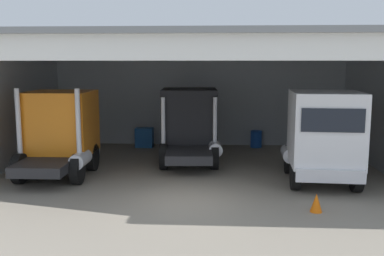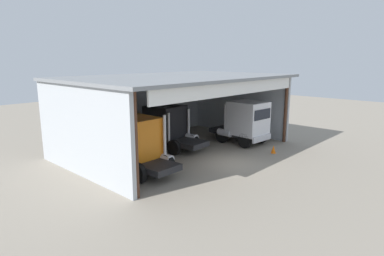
% 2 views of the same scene
% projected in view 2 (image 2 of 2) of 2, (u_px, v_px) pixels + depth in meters
% --- Properties ---
extents(ground_plane, '(80.00, 80.00, 0.00)m').
position_uv_depth(ground_plane, '(231.00, 163.00, 21.10)').
color(ground_plane, gray).
rests_on(ground_plane, ground).
extents(workshop_shed, '(15.95, 10.41, 5.42)m').
position_uv_depth(workshop_shed, '(168.00, 98.00, 24.18)').
color(workshop_shed, '#ADB2B7').
rests_on(workshop_shed, ground).
extents(truck_orange_yard_outside, '(2.63, 4.30, 3.45)m').
position_uv_depth(truck_orange_yard_outside, '(138.00, 144.00, 19.05)').
color(truck_orange_yard_outside, orange).
rests_on(truck_orange_yard_outside, ground).
extents(truck_black_center_bay, '(2.75, 4.91, 3.20)m').
position_uv_depth(truck_black_center_bay, '(168.00, 126.00, 24.30)').
color(truck_black_center_bay, black).
rests_on(truck_black_center_bay, ground).
extents(truck_white_center_left_bay, '(2.58, 4.85, 3.37)m').
position_uv_depth(truck_white_center_left_bay, '(245.00, 121.00, 25.54)').
color(truck_white_center_left_bay, white).
rests_on(truck_white_center_left_bay, ground).
extents(oil_drum, '(0.58, 0.58, 0.86)m').
position_uv_depth(oil_drum, '(168.00, 129.00, 29.18)').
color(oil_drum, '#194CB2').
rests_on(oil_drum, ground).
extents(tool_cart, '(0.90, 0.60, 1.00)m').
position_uv_depth(tool_cart, '(115.00, 141.00, 24.82)').
color(tool_cart, '#1E59A5').
rests_on(tool_cart, ground).
extents(traffic_cone, '(0.36, 0.36, 0.56)m').
position_uv_depth(traffic_cone, '(273.00, 149.00, 23.27)').
color(traffic_cone, orange).
rests_on(traffic_cone, ground).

